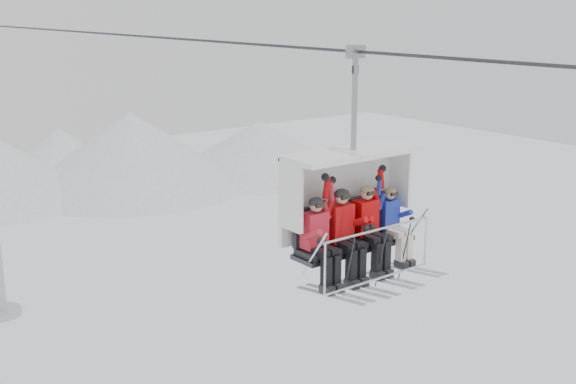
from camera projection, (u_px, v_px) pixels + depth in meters
haul_cable at (288, 47)px, 13.56m from camera, size 0.06×50.00×0.06m
chairlift_carrier at (347, 197)px, 12.87m from camera, size 2.64×1.17×3.98m
skier_far_left at (319, 238)px, 12.22m from camera, size 0.43×1.69×1.68m
skier_center_left at (344, 230)px, 12.56m from camera, size 0.45×1.69×1.77m
skier_center_right at (369, 225)px, 12.92m from camera, size 0.44×1.69×1.73m
skier_far_right at (393, 222)px, 13.27m from camera, size 0.38×1.69×1.53m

